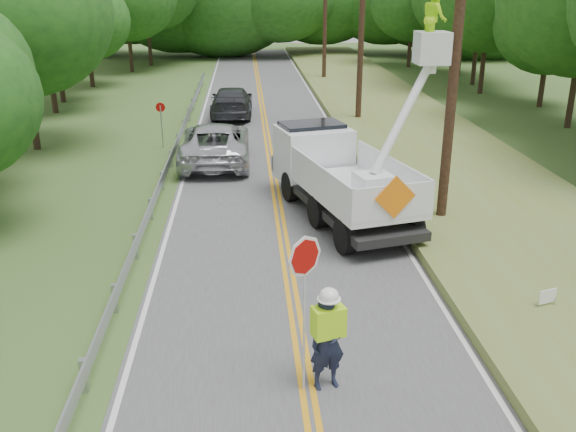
{
  "coord_description": "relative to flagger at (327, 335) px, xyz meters",
  "views": [
    {
      "loc": [
        -1.03,
        -8.97,
        7.14
      ],
      "look_at": [
        0.0,
        6.0,
        1.5
      ],
      "focal_mm": 39.13,
      "sensor_mm": 36.0,
      "label": 1
    }
  ],
  "objects": [
    {
      "name": "utility_poles",
      "position": [
        4.64,
        16.17,
        4.15
      ],
      "size": [
        1.6,
        43.3,
        10.0
      ],
      "color": "black",
      "rests_on": "ground"
    },
    {
      "name": "suv_darkgrey",
      "position": [
        -2.12,
        25.28,
        -0.3
      ],
      "size": [
        2.36,
        5.55,
        1.6
      ],
      "primitive_type": "imported",
      "rotation": [
        0.0,
        0.0,
        3.12
      ],
      "color": "#313338",
      "rests_on": "road"
    },
    {
      "name": "tall_grass_verge",
      "position": [
        6.74,
        13.15,
        -0.97
      ],
      "size": [
        7.0,
        96.0,
        0.3
      ],
      "primitive_type": "cube",
      "color": "olive",
      "rests_on": "ground"
    },
    {
      "name": "bucket_truck",
      "position": [
        1.54,
        9.76,
        0.46
      ],
      "size": [
        4.82,
        7.54,
        6.98
      ],
      "color": "black",
      "rests_on": "road"
    },
    {
      "name": "road",
      "position": [
        -0.36,
        13.15,
        -1.11
      ],
      "size": [
        7.2,
        96.0,
        0.03
      ],
      "color": "#4A494C",
      "rests_on": "ground"
    },
    {
      "name": "suv_silver",
      "position": [
        -2.66,
        15.66,
        -0.26
      ],
      "size": [
        2.77,
        6.0,
        1.67
      ],
      "primitive_type": "imported",
      "rotation": [
        0.0,
        0.0,
        3.14
      ],
      "color": "silver",
      "rests_on": "road"
    },
    {
      "name": "treeline_right",
      "position": [
        14.99,
        24.94,
        4.99
      ],
      "size": [
        10.8,
        52.02,
        11.02
      ],
      "color": "#332319",
      "rests_on": "ground"
    },
    {
      "name": "yard_sign",
      "position": [
        5.27,
        2.25,
        -0.63
      ],
      "size": [
        0.46,
        0.18,
        0.69
      ],
      "color": "white",
      "rests_on": "ground"
    },
    {
      "name": "ground",
      "position": [
        -0.36,
        -0.85,
        -1.12
      ],
      "size": [
        140.0,
        140.0,
        0.0
      ],
      "primitive_type": "plane",
      "color": "#445C27",
      "rests_on": "ground"
    },
    {
      "name": "flagger",
      "position": [
        0.0,
        0.0,
        0.0
      ],
      "size": [
        1.14,
        0.64,
        3.08
      ],
      "color": "#191E33",
      "rests_on": "road"
    },
    {
      "name": "treeline_left",
      "position": [
        -10.82,
        30.69,
        4.56
      ],
      "size": [
        10.83,
        55.22,
        11.29
      ],
      "color": "#332319",
      "rests_on": "ground"
    },
    {
      "name": "stop_sign_permanent",
      "position": [
        -5.16,
        18.35,
        0.22
      ],
      "size": [
        0.44,
        0.06,
        2.07
      ],
      "color": "#A2A5AC",
      "rests_on": "ground"
    },
    {
      "name": "guardrail",
      "position": [
        -4.38,
        14.06,
        -0.56
      ],
      "size": [
        0.18,
        48.0,
        0.77
      ],
      "color": "#A2A5AC",
      "rests_on": "ground"
    }
  ]
}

